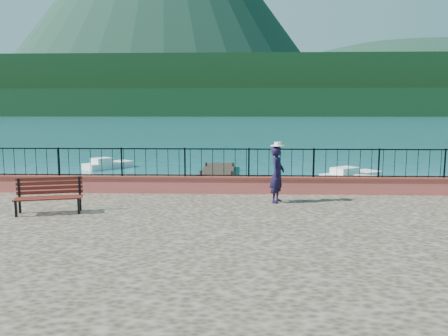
# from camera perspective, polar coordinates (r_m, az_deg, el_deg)

# --- Properties ---
(ground) EXTENTS (2000.00, 2000.00, 0.00)m
(ground) POSITION_cam_1_polar(r_m,az_deg,el_deg) (11.87, 5.03, -12.40)
(ground) COLOR #19596B
(ground) RESTS_ON ground
(parapet) EXTENTS (28.00, 0.46, 0.58)m
(parapet) POSITION_cam_1_polar(r_m,az_deg,el_deg) (15.07, 4.39, -2.22)
(parapet) COLOR #C84850
(parapet) RESTS_ON promenade
(railing) EXTENTS (27.00, 0.05, 0.95)m
(railing) POSITION_cam_1_polar(r_m,az_deg,el_deg) (14.96, 4.42, 0.66)
(railing) COLOR black
(railing) RESTS_ON parapet
(dock) EXTENTS (2.00, 16.00, 0.30)m
(dock) POSITION_cam_1_polar(r_m,az_deg,el_deg) (23.51, -1.33, -1.98)
(dock) COLOR #2D231C
(dock) RESTS_ON ground
(far_forest) EXTENTS (900.00, 60.00, 18.00)m
(far_forest) POSITION_cam_1_polar(r_m,az_deg,el_deg) (311.18, 2.23, 8.46)
(far_forest) COLOR black
(far_forest) RESTS_ON ground
(foothills) EXTENTS (900.00, 120.00, 44.00)m
(foothills) POSITION_cam_1_polar(r_m,az_deg,el_deg) (371.58, 2.22, 10.31)
(foothills) COLOR black
(foothills) RESTS_ON ground
(companion_hill) EXTENTS (448.00, 384.00, 180.00)m
(companion_hill) POSITION_cam_1_polar(r_m,az_deg,el_deg) (612.28, 23.37, 6.56)
(companion_hill) COLOR #142D23
(companion_hill) RESTS_ON ground
(park_bench) EXTENTS (1.85, 1.00, 0.98)m
(park_bench) POSITION_cam_1_polar(r_m,az_deg,el_deg) (13.06, -21.86, -4.25)
(park_bench) COLOR black
(park_bench) RESTS_ON promenade
(person) EXTENTS (0.63, 0.75, 1.76)m
(person) POSITION_cam_1_polar(r_m,az_deg,el_deg) (13.56, 6.97, -0.83)
(person) COLOR black
(person) RESTS_ON promenade
(hat) EXTENTS (0.44, 0.44, 0.12)m
(hat) POSITION_cam_1_polar(r_m,az_deg,el_deg) (13.46, 7.03, 3.13)
(hat) COLOR white
(hat) RESTS_ON person
(boat_0) EXTENTS (3.64, 1.69, 0.80)m
(boat_0) POSITION_cam_1_polar(r_m,az_deg,el_deg) (21.69, -7.82, -2.19)
(boat_0) COLOR silver
(boat_0) RESTS_ON ground
(boat_1) EXTENTS (3.92, 2.79, 0.80)m
(boat_1) POSITION_cam_1_polar(r_m,az_deg,el_deg) (22.93, 19.48, -2.03)
(boat_1) COLOR silver
(boat_1) RESTS_ON ground
(boat_2) EXTENTS (4.06, 3.46, 0.80)m
(boat_2) POSITION_cam_1_polar(r_m,az_deg,el_deg) (26.62, 16.34, -0.62)
(boat_2) COLOR white
(boat_2) RESTS_ON ground
(boat_3) EXTENTS (3.18, 3.46, 0.80)m
(boat_3) POSITION_cam_1_polar(r_m,az_deg,el_deg) (31.65, -14.87, 0.69)
(boat_3) COLOR silver
(boat_3) RESTS_ON ground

